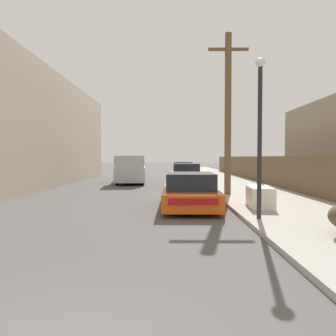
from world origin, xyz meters
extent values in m
cube|color=#9E998E|center=(5.30, 23.50, 0.06)|extent=(4.20, 63.00, 0.12)
cube|color=silver|center=(4.17, 8.82, 0.45)|extent=(0.89, 1.71, 0.66)
cube|color=white|center=(4.17, 8.82, 0.79)|extent=(0.85, 1.64, 0.03)
cube|color=#333335|center=(4.42, 9.30, 0.82)|extent=(0.05, 0.20, 0.02)
cube|color=gray|center=(4.20, 9.08, 0.81)|extent=(0.75, 0.14, 0.01)
cube|color=gray|center=(4.15, 8.57, 0.81)|extent=(0.75, 0.14, 0.01)
cube|color=#E05114|center=(1.83, 9.50, 0.42)|extent=(1.90, 4.62, 0.56)
cube|color=black|center=(1.83, 9.09, 0.97)|extent=(1.62, 2.22, 0.56)
cube|color=#B21414|center=(1.82, 7.18, 0.52)|extent=(1.46, 0.04, 0.19)
cylinder|color=black|center=(1.03, 10.93, 0.31)|extent=(0.20, 0.63, 0.63)
cylinder|color=black|center=(2.66, 10.92, 0.31)|extent=(0.20, 0.63, 0.63)
cylinder|color=black|center=(1.01, 8.08, 0.31)|extent=(0.20, 0.63, 0.63)
cylinder|color=black|center=(2.64, 8.07, 0.31)|extent=(0.20, 0.63, 0.63)
cube|color=silver|center=(2.10, 18.30, 0.50)|extent=(1.82, 4.18, 0.71)
cube|color=black|center=(2.10, 18.14, 1.13)|extent=(1.56, 2.34, 0.56)
cube|color=#B21414|center=(2.11, 16.21, 0.62)|extent=(1.40, 0.04, 0.25)
cylinder|color=black|center=(1.31, 19.59, 0.31)|extent=(0.20, 0.62, 0.62)
cylinder|color=black|center=(2.87, 19.60, 0.31)|extent=(0.20, 0.62, 0.62)
cylinder|color=black|center=(1.33, 17.01, 0.31)|extent=(0.20, 0.62, 0.62)
cylinder|color=black|center=(2.88, 17.02, 0.31)|extent=(0.20, 0.62, 0.62)
cube|color=silver|center=(2.29, 27.04, 0.49)|extent=(2.04, 4.13, 0.68)
cube|color=black|center=(2.29, 26.88, 1.10)|extent=(1.70, 2.34, 0.54)
cube|color=#B21414|center=(2.19, 25.00, 0.61)|extent=(1.44, 0.10, 0.24)
cylinder|color=black|center=(1.56, 28.33, 0.33)|extent=(0.23, 0.67, 0.66)
cylinder|color=black|center=(3.16, 28.25, 0.33)|extent=(0.23, 0.67, 0.66)
cylinder|color=black|center=(1.43, 25.83, 0.33)|extent=(0.23, 0.67, 0.66)
cylinder|color=black|center=(3.03, 25.75, 0.33)|extent=(0.23, 0.67, 0.66)
cube|color=silver|center=(-1.64, 20.67, 0.66)|extent=(2.41, 5.93, 0.93)
cube|color=silver|center=(-1.50, 19.08, 1.51)|extent=(2.02, 2.75, 0.76)
cube|color=black|center=(-1.50, 19.08, 1.53)|extent=(2.06, 2.70, 0.42)
cylinder|color=black|center=(-0.68, 18.95, 0.40)|extent=(0.33, 0.82, 0.80)
cylinder|color=black|center=(-2.28, 18.81, 0.40)|extent=(0.33, 0.82, 0.80)
cylinder|color=black|center=(-1.00, 22.53, 0.40)|extent=(0.33, 0.82, 0.80)
cylinder|color=black|center=(-2.59, 22.39, 0.40)|extent=(0.33, 0.82, 0.80)
cylinder|color=brown|center=(3.73, 12.60, 3.73)|extent=(0.29, 0.29, 7.22)
cube|color=brown|center=(3.73, 12.60, 6.62)|extent=(1.80, 0.12, 0.12)
cylinder|color=#232326|center=(3.58, 6.70, 2.17)|extent=(0.12, 0.12, 4.09)
sphere|color=white|center=(3.58, 6.70, 4.34)|extent=(0.26, 0.26, 0.26)
cube|color=brown|center=(7.25, 18.35, 0.99)|extent=(0.08, 40.67, 1.74)
cube|color=tan|center=(-9.10, 18.53, 3.44)|extent=(7.00, 21.96, 6.89)
camera|label=1|loc=(1.17, -2.20, 1.80)|focal=35.00mm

